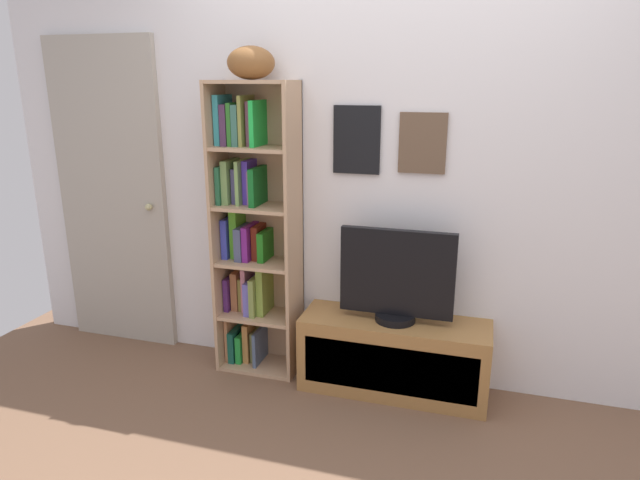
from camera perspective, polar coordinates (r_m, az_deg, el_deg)
back_wall at (r=3.09m, az=7.04°, el=5.86°), size 4.80×0.08×2.30m
bookshelf at (r=3.25m, az=-7.07°, el=0.69°), size 0.48×0.27×1.70m
football at (r=3.09m, az=-7.11°, el=17.67°), size 0.31×0.28×0.17m
tv_stand at (r=3.19m, az=7.58°, el=-11.74°), size 1.04×0.34×0.43m
television at (r=3.00m, az=7.91°, el=-3.87°), size 0.62×0.22×0.52m
door at (r=3.79m, az=-20.60°, el=4.16°), size 0.76×0.09×1.96m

